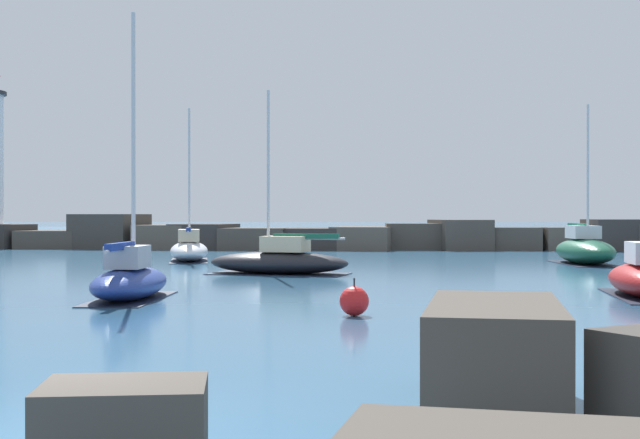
{
  "coord_description": "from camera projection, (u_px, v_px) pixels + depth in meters",
  "views": [
    {
      "loc": [
        3.79,
        -9.15,
        2.43
      ],
      "look_at": [
        0.46,
        32.71,
        2.22
      ],
      "focal_mm": 50.0,
      "sensor_mm": 36.0,
      "label": 1
    }
  ],
  "objects": [
    {
      "name": "sailboat_moored_4",
      "position": [
        585.0,
        250.0,
        44.03
      ],
      "size": [
        2.79,
        6.67,
        7.84
      ],
      "color": "#195138",
      "rests_on": "ground"
    },
    {
      "name": "sailboat_moored_1",
      "position": [
        189.0,
        249.0,
        46.96
      ],
      "size": [
        3.22,
        6.59,
        8.12
      ],
      "color": "white",
      "rests_on": "ground"
    },
    {
      "name": "mooring_buoy_orange_near",
      "position": [
        354.0,
        301.0,
        21.43
      ],
      "size": [
        0.71,
        0.71,
        0.91
      ],
      "color": "red",
      "rests_on": "ground"
    },
    {
      "name": "sailboat_moored_7",
      "position": [
        279.0,
        260.0,
        36.62
      ],
      "size": [
        6.32,
        3.64,
        7.59
      ],
      "color": "black",
      "rests_on": "ground"
    },
    {
      "name": "open_sea_beyond",
      "position": [
        363.0,
        233.0,
        122.75
      ],
      "size": [
        400.0,
        116.0,
        0.01
      ],
      "color": "#235175",
      "rests_on": "ground"
    },
    {
      "name": "breakwater_jetty",
      "position": [
        362.0,
        236.0,
        62.86
      ],
      "size": [
        59.4,
        6.42,
        2.5
      ],
      "color": "#383330",
      "rests_on": "ground"
    },
    {
      "name": "foreground_rocks",
      "position": [
        591.0,
        404.0,
        8.8
      ],
      "size": [
        8.9,
        8.82,
        1.34
      ],
      "color": "#4C443D",
      "rests_on": "ground"
    },
    {
      "name": "sailboat_moored_3",
      "position": [
        130.0,
        279.0,
        25.6
      ],
      "size": [
        1.97,
        5.27,
        8.35
      ],
      "color": "navy",
      "rests_on": "ground"
    }
  ]
}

